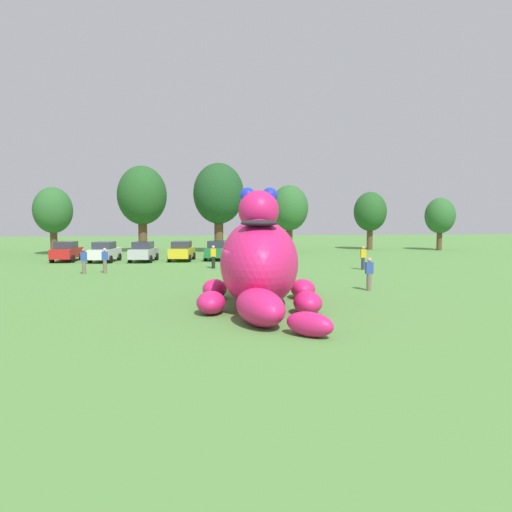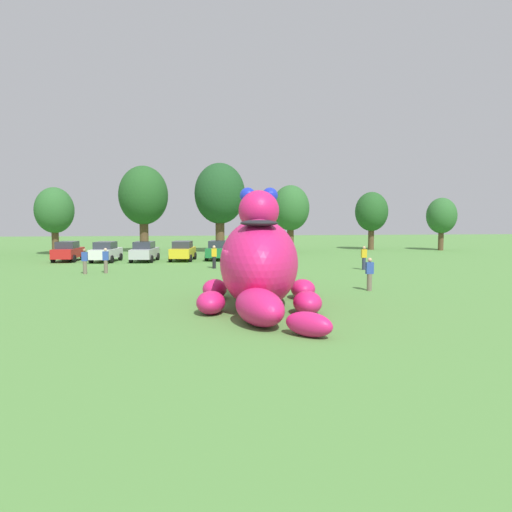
{
  "view_description": "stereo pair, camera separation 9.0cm",
  "coord_description": "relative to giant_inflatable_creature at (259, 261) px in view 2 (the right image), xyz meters",
  "views": [
    {
      "loc": [
        -2.44,
        -19.78,
        3.8
      ],
      "look_at": [
        0.4,
        1.57,
        2.06
      ],
      "focal_mm": 33.94,
      "sensor_mm": 36.0,
      "label": 1
    },
    {
      "loc": [
        -2.35,
        -19.79,
        3.8
      ],
      "look_at": [
        0.4,
        1.57,
        2.06
      ],
      "focal_mm": 33.94,
      "sensor_mm": 36.0,
      "label": 2
    }
  ],
  "objects": [
    {
      "name": "ground_plane",
      "position": [
        -0.42,
        -0.56,
        -1.91
      ],
      "size": [
        160.0,
        160.0,
        0.0
      ],
      "primitive_type": "plane",
      "color": "#568E42"
    },
    {
      "name": "giant_inflatable_creature",
      "position": [
        0.0,
        0.0,
        0.0
      ],
      "size": [
        5.73,
        10.42,
        5.23
      ],
      "color": "#E01E6B",
      "rests_on": "ground"
    },
    {
      "name": "car_red",
      "position": [
        -13.55,
        22.9,
        -1.05
      ],
      "size": [
        2.12,
        4.19,
        1.72
      ],
      "color": "red",
      "rests_on": "ground"
    },
    {
      "name": "car_white",
      "position": [
        -10.21,
        21.94,
        -1.05
      ],
      "size": [
        2.36,
        4.3,
        1.72
      ],
      "color": "white",
      "rests_on": "ground"
    },
    {
      "name": "car_silver",
      "position": [
        -6.97,
        21.81,
        -1.05
      ],
      "size": [
        2.34,
        4.29,
        1.72
      ],
      "color": "#B7BABF",
      "rests_on": "ground"
    },
    {
      "name": "car_yellow",
      "position": [
        -3.73,
        22.17,
        -1.05
      ],
      "size": [
        2.39,
        4.31,
        1.72
      ],
      "color": "yellow",
      "rests_on": "ground"
    },
    {
      "name": "car_green",
      "position": [
        -0.59,
        22.58,
        -1.05
      ],
      "size": [
        2.57,
        4.37,
        1.72
      ],
      "color": "#1E7238",
      "rests_on": "ground"
    },
    {
      "name": "tree_left",
      "position": [
        -16.6,
        30.39,
        2.52
      ],
      "size": [
        3.82,
        3.82,
        6.78
      ],
      "color": "brown",
      "rests_on": "ground"
    },
    {
      "name": "tree_mid_left",
      "position": [
        -8.07,
        32.68,
        4.14
      ],
      "size": [
        5.21,
        5.21,
        9.25
      ],
      "color": "brown",
      "rests_on": "ground"
    },
    {
      "name": "tree_centre_left",
      "position": [
        0.02,
        31.54,
        4.32
      ],
      "size": [
        5.37,
        5.37,
        9.53
      ],
      "color": "brown",
      "rests_on": "ground"
    },
    {
      "name": "tree_centre",
      "position": [
        7.67,
        31.38,
        2.83
      ],
      "size": [
        4.08,
        4.08,
        7.25
      ],
      "color": "brown",
      "rests_on": "ground"
    },
    {
      "name": "tree_centre_right",
      "position": [
        17.76,
        33.83,
        2.48
      ],
      "size": [
        3.78,
        3.78,
        6.71
      ],
      "color": "brown",
      "rests_on": "ground"
    },
    {
      "name": "tree_mid_right",
      "position": [
        25.3,
        31.77,
        2.01
      ],
      "size": [
        3.38,
        3.38,
        6.0
      ],
      "color": "brown",
      "rests_on": "ground"
    },
    {
      "name": "spectator_near_inflatable",
      "position": [
        -10.01,
        12.93,
        -1.06
      ],
      "size": [
        0.38,
        0.26,
        1.71
      ],
      "color": "#726656",
      "rests_on": "ground"
    },
    {
      "name": "spectator_mid_field",
      "position": [
        -1.29,
        15.4,
        -1.06
      ],
      "size": [
        0.38,
        0.26,
        1.71
      ],
      "color": "black",
      "rests_on": "ground"
    },
    {
      "name": "spectator_by_cars",
      "position": [
        9.41,
        13.13,
        -1.06
      ],
      "size": [
        0.38,
        0.26,
        1.71
      ],
      "color": "#2D334C",
      "rests_on": "ground"
    },
    {
      "name": "spectator_wandering",
      "position": [
        6.21,
        3.46,
        -1.06
      ],
      "size": [
        0.38,
        0.26,
        1.71
      ],
      "color": "#726656",
      "rests_on": "ground"
    },
    {
      "name": "spectator_far_side",
      "position": [
        -8.71,
        13.3,
        -1.06
      ],
      "size": [
        0.38,
        0.26,
        1.71
      ],
      "color": "#726656",
      "rests_on": "ground"
    }
  ]
}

